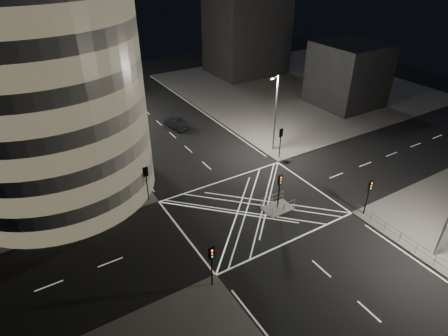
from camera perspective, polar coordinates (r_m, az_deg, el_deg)
ground at (r=39.20m, az=4.47°, el=-6.01°), size 120.00×120.00×0.00m
sidewalk_far_right at (r=74.48m, az=10.92°, el=12.10°), size 42.00×42.00×0.15m
central_island at (r=39.24m, az=8.14°, el=-6.10°), size 3.00×2.00×0.15m
building_right_far at (r=80.59m, az=3.38°, el=19.60°), size 14.00×12.00×15.00m
building_right_near at (r=66.38m, az=18.38°, el=13.40°), size 10.00×10.00×10.00m
building_far_end at (r=85.63m, az=-22.16°, el=19.15°), size 18.00×8.00×18.00m
tree_a at (r=39.73m, az=-15.50°, el=1.78°), size 4.03×4.03×7.07m
tree_b at (r=45.02m, az=-17.82°, el=4.85°), size 5.26×5.26×7.68m
tree_c at (r=50.45m, az=-19.67°, el=7.28°), size 4.74×4.74×7.33m
tree_d at (r=55.90m, az=-21.23°, el=9.54°), size 4.26×4.26×7.32m
tree_e at (r=61.80m, az=-22.31°, el=10.40°), size 3.95×3.95×6.26m
traffic_signal_fl at (r=39.27m, az=-11.78°, el=-1.42°), size 0.55×0.22×4.00m
traffic_signal_nl at (r=29.32m, az=-1.91°, el=-13.73°), size 0.55×0.22×4.00m
traffic_signal_fr at (r=46.94m, az=8.63°, el=4.57°), size 0.55×0.22×4.00m
traffic_signal_nr at (r=39.01m, az=21.21°, el=-3.31°), size 0.55×0.22×4.00m
traffic_signal_island at (r=37.61m, az=8.46°, el=-2.65°), size 0.55×0.22×4.00m
street_lamp_left_near at (r=42.27m, az=-15.50°, el=4.61°), size 1.25×0.25×10.00m
street_lamp_left_far at (r=58.70m, az=-20.97°, el=11.13°), size 1.25×0.25×10.00m
street_lamp_right_far at (r=47.78m, az=7.82°, el=8.58°), size 1.25×0.25×10.00m
railing_near_right at (r=37.73m, az=26.27°, el=-10.13°), size 0.06×11.70×1.10m
railing_island_south at (r=38.33m, az=9.04°, el=-6.03°), size 2.80×0.06×1.10m
railing_island_north at (r=39.42m, az=7.40°, el=-4.71°), size 2.80×0.06×1.10m
sedan at (r=56.04m, az=-7.29°, el=6.73°), size 2.46×4.63×1.45m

